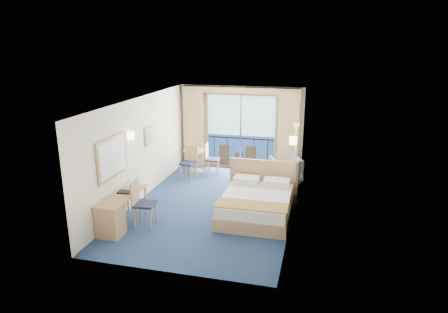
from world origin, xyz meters
TOP-DOWN VIEW (x-y plane):
  - floor at (0.00, 0.00)m, footprint 6.50×6.50m
  - room_walls at (0.00, 0.00)m, footprint 4.04×6.54m
  - balcony_door at (-0.01, 3.22)m, footprint 2.36×0.03m
  - curtain_left at (-1.55, 3.07)m, footprint 0.65×0.22m
  - curtain_right at (1.55, 3.07)m, footprint 0.65×0.22m
  - pelmet at (0.00, 3.10)m, footprint 3.80×0.25m
  - mirror at (-1.97, -1.50)m, footprint 0.05×1.25m
  - wall_print at (-1.97, 0.45)m, footprint 0.04×0.42m
  - sconce_left at (-1.94, -0.60)m, footprint 0.18×0.18m
  - sconce_right at (1.94, -0.15)m, footprint 0.18×0.18m
  - bed at (1.17, -0.42)m, footprint 1.78×2.12m
  - nightstand at (1.77, 1.07)m, footprint 0.41×0.39m
  - phone at (1.76, 1.05)m, footprint 0.18×0.15m
  - armchair at (1.60, 2.25)m, footprint 1.08×1.09m
  - floor_lamp at (1.81, 2.65)m, footprint 0.23×0.23m
  - desk at (-1.72, -2.09)m, footprint 0.54×1.56m
  - desk_chair at (-1.31, -1.56)m, footprint 0.51×0.50m
  - folder at (-1.72, -1.50)m, footprint 0.32×0.25m
  - desk_lamp at (-1.81, -1.14)m, footprint 0.12×0.12m
  - round_table at (-1.32, 2.48)m, footprint 0.78×0.78m
  - table_chair_a at (-0.81, 2.40)m, footprint 0.45×0.44m
  - table_chair_b at (-1.29, 1.84)m, footprint 0.50×0.51m

SIDE VIEW (x-z plane):
  - floor at x=0.00m, z-range 0.00..0.00m
  - nightstand at x=1.77m, z-range 0.00..0.54m
  - bed at x=1.17m, z-range -0.25..0.87m
  - armchair at x=1.60m, z-range 0.00..0.75m
  - desk at x=-1.72m, z-range 0.04..0.77m
  - round_table at x=-1.32m, z-range 0.18..0.88m
  - table_chair_a at x=-0.81m, z-range 0.06..1.02m
  - table_chair_b at x=-1.29m, z-range 0.07..1.09m
  - phone at x=1.76m, z-range 0.54..0.61m
  - desk_chair at x=-1.31m, z-range 0.07..1.14m
  - folder at x=-1.72m, z-range 0.73..0.76m
  - desk_lamp at x=-1.81m, z-range 0.85..1.29m
  - balcony_door at x=-0.01m, z-range -0.12..2.40m
  - curtain_left at x=-1.55m, z-range 0.00..2.55m
  - curtain_right at x=1.55m, z-range 0.00..2.55m
  - floor_lamp at x=1.81m, z-range 0.43..2.12m
  - mirror at x=-1.97m, z-range 1.08..2.03m
  - wall_print at x=-1.97m, z-range 1.34..1.86m
  - room_walls at x=0.00m, z-range 0.42..3.14m
  - sconce_left at x=-1.94m, z-range 1.76..1.94m
  - sconce_right at x=1.94m, z-range 1.76..1.94m
  - pelmet at x=0.00m, z-range 2.49..2.67m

